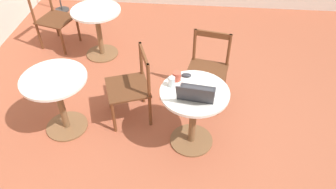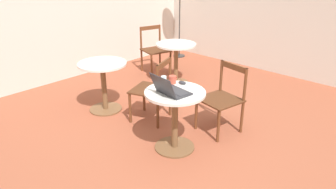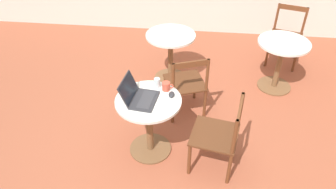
# 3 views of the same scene
# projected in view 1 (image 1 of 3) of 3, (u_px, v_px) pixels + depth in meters

# --- Properties ---
(ground_plane) EXTENTS (16.00, 16.00, 0.00)m
(ground_plane) POSITION_uv_depth(u_px,v_px,m) (211.00, 137.00, 3.62)
(ground_plane) COLOR #9E5138
(cafe_table_near) EXTENTS (0.67, 0.67, 0.71)m
(cafe_table_near) POSITION_uv_depth(u_px,v_px,m) (194.00, 107.00, 3.25)
(cafe_table_near) COLOR brown
(cafe_table_near) RESTS_ON ground_plane
(cafe_table_mid) EXTENTS (0.67, 0.67, 0.71)m
(cafe_table_mid) POSITION_uv_depth(u_px,v_px,m) (98.00, 24.00, 4.51)
(cafe_table_mid) COLOR brown
(cafe_table_mid) RESTS_ON ground_plane
(cafe_table_far) EXTENTS (0.67, 0.67, 0.71)m
(cafe_table_far) POSITION_uv_depth(u_px,v_px,m) (58.00, 94.00, 3.41)
(cafe_table_far) COLOR brown
(cafe_table_far) RESTS_ON ground_plane
(chair_near_right) EXTENTS (0.53, 0.53, 0.85)m
(chair_near_right) POSITION_uv_depth(u_px,v_px,m) (207.00, 70.00, 3.83)
(chair_near_right) COLOR brown
(chair_near_right) RESTS_ON ground_plane
(chair_mid_back) EXTENTS (0.56, 0.56, 0.85)m
(chair_mid_back) POSITION_uv_depth(u_px,v_px,m) (53.00, 19.00, 4.76)
(chair_mid_back) COLOR brown
(chair_mid_back) RESTS_ON ground_plane
(chair_far_front) EXTENTS (0.58, 0.58, 0.85)m
(chair_far_front) POSITION_uv_depth(u_px,v_px,m) (132.00, 87.00, 3.60)
(chair_far_front) COLOR brown
(chair_far_front) RESTS_ON ground_plane
(laptop) EXTENTS (0.36, 0.38, 0.23)m
(laptop) POSITION_uv_depth(u_px,v_px,m) (196.00, 94.00, 3.01)
(laptop) COLOR #2D2D33
(laptop) RESTS_ON cafe_table_near
(mouse) EXTENTS (0.06, 0.10, 0.03)m
(mouse) POSITION_uv_depth(u_px,v_px,m) (186.00, 75.00, 3.28)
(mouse) COLOR #2D2D33
(mouse) RESTS_ON cafe_table_near
(mug) EXTENTS (0.12, 0.08, 0.09)m
(mug) POSITION_uv_depth(u_px,v_px,m) (177.00, 76.00, 3.21)
(mug) COLOR #C64C38
(mug) RESTS_ON cafe_table_near
(drinking_glass) EXTENTS (0.06, 0.06, 0.10)m
(drinking_glass) POSITION_uv_depth(u_px,v_px,m) (172.00, 82.00, 3.14)
(drinking_glass) COLOR silver
(drinking_glass) RESTS_ON cafe_table_near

